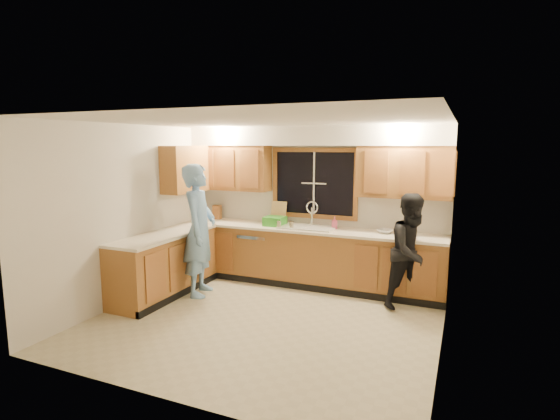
{
  "coord_description": "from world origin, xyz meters",
  "views": [
    {
      "loc": [
        2.26,
        -4.76,
        2.22
      ],
      "look_at": [
        -0.07,
        0.65,
        1.33
      ],
      "focal_mm": 28.0,
      "sensor_mm": 36.0,
      "label": 1
    }
  ],
  "objects_px": {
    "sink": "(308,231)",
    "dishwasher": "(259,254)",
    "woman": "(413,251)",
    "stove": "(139,275)",
    "bowl": "(385,231)",
    "knife_block": "(217,212)",
    "soap_bottle": "(335,223)",
    "man": "(199,230)",
    "dish_crate": "(275,221)"
  },
  "relations": [
    {
      "from": "dishwasher",
      "to": "soap_bottle",
      "type": "distance_m",
      "value": 1.4
    },
    {
      "from": "woman",
      "to": "bowl",
      "type": "height_order",
      "value": "woman"
    },
    {
      "from": "sink",
      "to": "soap_bottle",
      "type": "relative_size",
      "value": 4.51
    },
    {
      "from": "stove",
      "to": "woman",
      "type": "height_order",
      "value": "woman"
    },
    {
      "from": "dish_crate",
      "to": "dishwasher",
      "type": "bearing_deg",
      "value": 178.32
    },
    {
      "from": "dish_crate",
      "to": "knife_block",
      "type": "bearing_deg",
      "value": 171.26
    },
    {
      "from": "sink",
      "to": "knife_block",
      "type": "distance_m",
      "value": 1.77
    },
    {
      "from": "woman",
      "to": "dish_crate",
      "type": "distance_m",
      "value": 2.23
    },
    {
      "from": "sink",
      "to": "soap_bottle",
      "type": "distance_m",
      "value": 0.44
    },
    {
      "from": "dishwasher",
      "to": "man",
      "type": "relative_size",
      "value": 0.42
    },
    {
      "from": "sink",
      "to": "woman",
      "type": "bearing_deg",
      "value": -12.89
    },
    {
      "from": "soap_bottle",
      "to": "bowl",
      "type": "distance_m",
      "value": 0.79
    },
    {
      "from": "man",
      "to": "dish_crate",
      "type": "relative_size",
      "value": 6.18
    },
    {
      "from": "dishwasher",
      "to": "woman",
      "type": "xyz_separation_m",
      "value": [
        2.49,
        -0.36,
        0.38
      ]
    },
    {
      "from": "woman",
      "to": "man",
      "type": "bearing_deg",
      "value": 144.94
    },
    {
      "from": "man",
      "to": "woman",
      "type": "distance_m",
      "value": 3.04
    },
    {
      "from": "stove",
      "to": "man",
      "type": "height_order",
      "value": "man"
    },
    {
      "from": "sink",
      "to": "knife_block",
      "type": "height_order",
      "value": "sink"
    },
    {
      "from": "man",
      "to": "dish_crate",
      "type": "bearing_deg",
      "value": -53.94
    },
    {
      "from": "woman",
      "to": "dish_crate",
      "type": "xyz_separation_m",
      "value": [
        -2.2,
        0.35,
        0.2
      ]
    },
    {
      "from": "soap_bottle",
      "to": "bowl",
      "type": "xyz_separation_m",
      "value": [
        0.79,
        -0.03,
        -0.07
      ]
    },
    {
      "from": "sink",
      "to": "dish_crate",
      "type": "distance_m",
      "value": 0.57
    },
    {
      "from": "man",
      "to": "bowl",
      "type": "xyz_separation_m",
      "value": [
        2.51,
        1.12,
        -0.02
      ]
    },
    {
      "from": "stove",
      "to": "bowl",
      "type": "xyz_separation_m",
      "value": [
        2.99,
        1.89,
        0.5
      ]
    },
    {
      "from": "woman",
      "to": "stove",
      "type": "bearing_deg",
      "value": 154.98
    },
    {
      "from": "stove",
      "to": "bowl",
      "type": "relative_size",
      "value": 3.97
    },
    {
      "from": "bowl",
      "to": "dish_crate",
      "type": "bearing_deg",
      "value": -176.95
    },
    {
      "from": "sink",
      "to": "dishwasher",
      "type": "relative_size",
      "value": 1.05
    },
    {
      "from": "sink",
      "to": "bowl",
      "type": "relative_size",
      "value": 3.8
    },
    {
      "from": "dishwasher",
      "to": "stove",
      "type": "height_order",
      "value": "stove"
    },
    {
      "from": "man",
      "to": "dish_crate",
      "type": "height_order",
      "value": "man"
    },
    {
      "from": "knife_block",
      "to": "bowl",
      "type": "height_order",
      "value": "knife_block"
    },
    {
      "from": "sink",
      "to": "soap_bottle",
      "type": "height_order",
      "value": "sink"
    },
    {
      "from": "man",
      "to": "knife_block",
      "type": "height_order",
      "value": "man"
    },
    {
      "from": "knife_block",
      "to": "dishwasher",
      "type": "bearing_deg",
      "value": -18.35
    },
    {
      "from": "woman",
      "to": "bowl",
      "type": "xyz_separation_m",
      "value": [
        -0.45,
        0.45,
        0.16
      ]
    },
    {
      "from": "sink",
      "to": "dish_crate",
      "type": "xyz_separation_m",
      "value": [
        -0.56,
        -0.02,
        0.13
      ]
    },
    {
      "from": "sink",
      "to": "dish_crate",
      "type": "height_order",
      "value": "sink"
    },
    {
      "from": "woman",
      "to": "knife_block",
      "type": "height_order",
      "value": "woman"
    },
    {
      "from": "man",
      "to": "stove",
      "type": "bearing_deg",
      "value": 130.91
    },
    {
      "from": "bowl",
      "to": "stove",
      "type": "bearing_deg",
      "value": -147.65
    },
    {
      "from": "man",
      "to": "knife_block",
      "type": "bearing_deg",
      "value": 2.37
    },
    {
      "from": "stove",
      "to": "knife_block",
      "type": "height_order",
      "value": "knife_block"
    },
    {
      "from": "stove",
      "to": "soap_bottle",
      "type": "relative_size",
      "value": 4.72
    },
    {
      "from": "knife_block",
      "to": "bowl",
      "type": "bearing_deg",
      "value": -9.12
    },
    {
      "from": "sink",
      "to": "woman",
      "type": "xyz_separation_m",
      "value": [
        1.64,
        -0.38,
        -0.08
      ]
    },
    {
      "from": "bowl",
      "to": "knife_block",
      "type": "bearing_deg",
      "value": 178.23
    },
    {
      "from": "dishwasher",
      "to": "man",
      "type": "xyz_separation_m",
      "value": [
        -0.47,
        -1.03,
        0.56
      ]
    },
    {
      "from": "man",
      "to": "bowl",
      "type": "relative_size",
      "value": 8.58
    },
    {
      "from": "dishwasher",
      "to": "stove",
      "type": "bearing_deg",
      "value": -117.69
    }
  ]
}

